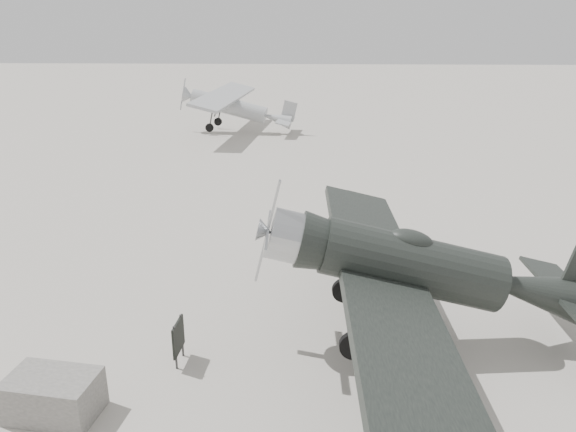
% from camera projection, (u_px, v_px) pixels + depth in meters
% --- Properties ---
extents(ground, '(160.00, 160.00, 0.00)m').
position_uv_depth(ground, '(325.00, 304.00, 16.25)').
color(ground, gray).
rests_on(ground, ground).
extents(lowwing_monoplane, '(8.72, 12.10, 3.93)m').
position_uv_depth(lowwing_monoplane, '(427.00, 269.00, 13.66)').
color(lowwing_monoplane, black).
rests_on(lowwing_monoplane, ground).
extents(highwing_monoplane, '(8.06, 11.34, 3.20)m').
position_uv_depth(highwing_monoplane, '(233.00, 104.00, 38.84)').
color(highwing_monoplane, '#989B9D').
rests_on(highwing_monoplane, ground).
extents(equipment_block, '(1.98, 1.40, 0.92)m').
position_uv_depth(equipment_block, '(53.00, 396.00, 11.67)').
color(equipment_block, '#615F5A').
rests_on(equipment_block, ground).
extents(sign_board, '(0.12, 0.79, 1.14)m').
position_uv_depth(sign_board, '(178.00, 337.00, 13.34)').
color(sign_board, '#333333').
rests_on(sign_board, ground).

